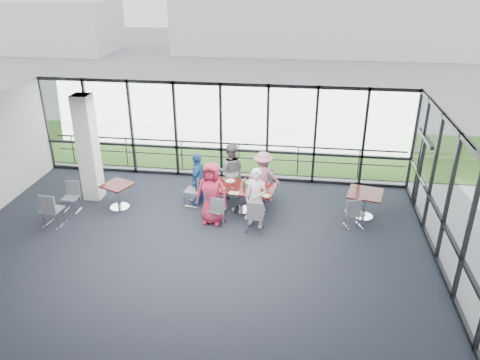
# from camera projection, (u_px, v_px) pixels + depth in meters

# --- Properties ---
(floor) EXTENTS (12.00, 10.00, 0.02)m
(floor) POSITION_uv_depth(u_px,v_px,m) (186.00, 262.00, 11.22)
(floor) COLOR #202430
(floor) RESTS_ON ground
(ceiling) EXTENTS (12.00, 10.00, 0.04)m
(ceiling) POSITION_uv_depth(u_px,v_px,m) (178.00, 136.00, 9.88)
(ceiling) COLOR silver
(ceiling) RESTS_ON ground
(curtain_wall_back) EXTENTS (12.00, 0.10, 3.20)m
(curtain_wall_back) POSITION_uv_depth(u_px,v_px,m) (221.00, 132.00, 15.04)
(curtain_wall_back) COLOR white
(curtain_wall_back) RESTS_ON ground
(curtain_wall_right) EXTENTS (0.10, 10.00, 3.20)m
(curtain_wall_right) POSITION_uv_depth(u_px,v_px,m) (461.00, 221.00, 9.79)
(curtain_wall_right) COLOR white
(curtain_wall_right) RESTS_ON ground
(exit_door) EXTENTS (0.12, 1.60, 2.10)m
(exit_door) POSITION_uv_depth(u_px,v_px,m) (420.00, 174.00, 13.39)
(exit_door) COLOR black
(exit_door) RESTS_ON ground
(structural_column) EXTENTS (0.50, 0.50, 3.20)m
(structural_column) POSITION_uv_depth(u_px,v_px,m) (88.00, 148.00, 13.70)
(structural_column) COLOR white
(structural_column) RESTS_ON ground
(apron) EXTENTS (80.00, 70.00, 0.02)m
(apron) POSITION_uv_depth(u_px,v_px,m) (242.00, 130.00, 20.22)
(apron) COLOR gray
(apron) RESTS_ON ground
(grass_strip) EXTENTS (80.00, 5.00, 0.01)m
(grass_strip) POSITION_uv_depth(u_px,v_px,m) (235.00, 146.00, 18.41)
(grass_strip) COLOR #345F1E
(grass_strip) RESTS_ON ground
(hangar_main) EXTENTS (24.00, 10.00, 6.00)m
(hangar_main) POSITION_uv_depth(u_px,v_px,m) (327.00, 12.00, 38.24)
(hangar_main) COLOR silver
(hangar_main) RESTS_ON ground
(hangar_aux) EXTENTS (10.00, 6.00, 4.00)m
(hangar_aux) POSITION_uv_depth(u_px,v_px,m) (52.00, 26.00, 37.84)
(hangar_aux) COLOR silver
(hangar_aux) RESTS_ON ground
(guard_rail) EXTENTS (12.00, 0.06, 0.06)m
(guard_rail) POSITION_uv_depth(u_px,v_px,m) (225.00, 157.00, 16.04)
(guard_rail) COLOR #2D2D33
(guard_rail) RESTS_ON ground
(main_table) EXTENTS (2.02, 1.29, 0.75)m
(main_table) POSITION_uv_depth(u_px,v_px,m) (241.00, 191.00, 13.34)
(main_table) COLOR #380F0E
(main_table) RESTS_ON ground
(side_table_left) EXTENTS (0.98, 0.98, 0.75)m
(side_table_left) POSITION_uv_depth(u_px,v_px,m) (118.00, 189.00, 13.49)
(side_table_left) COLOR #380F0E
(side_table_left) RESTS_ON ground
(side_table_right) EXTENTS (1.09, 1.09, 0.75)m
(side_table_right) POSITION_uv_depth(u_px,v_px,m) (365.00, 196.00, 12.98)
(side_table_right) COLOR #380F0E
(side_table_right) RESTS_ON ground
(diner_near_left) EXTENTS (0.92, 0.66, 1.77)m
(diner_near_left) POSITION_uv_depth(u_px,v_px,m) (212.00, 193.00, 12.61)
(diner_near_left) COLOR #C62747
(diner_near_left) RESTS_ON ground
(diner_near_right) EXTENTS (0.72, 0.61, 1.67)m
(diner_near_right) POSITION_uv_depth(u_px,v_px,m) (256.00, 198.00, 12.45)
(diner_near_right) COLOR white
(diner_near_right) RESTS_ON ground
(diner_far_left) EXTENTS (0.86, 0.56, 1.72)m
(diner_far_left) POSITION_uv_depth(u_px,v_px,m) (231.00, 171.00, 14.03)
(diner_far_left) COLOR slate
(diner_far_left) RESTS_ON ground
(diner_far_right) EXTENTS (1.04, 0.58, 1.57)m
(diner_far_right) POSITION_uv_depth(u_px,v_px,m) (263.00, 177.00, 13.83)
(diner_far_right) COLOR #CC7A8F
(diner_far_right) RESTS_ON ground
(diner_end) EXTENTS (0.57, 0.97, 1.60)m
(diner_end) POSITION_uv_depth(u_px,v_px,m) (198.00, 179.00, 13.64)
(diner_end) COLOR #265B9D
(diner_end) RESTS_ON ground
(chair_main_nl) EXTENTS (0.52, 0.52, 0.85)m
(chair_main_nl) POSITION_uv_depth(u_px,v_px,m) (216.00, 210.00, 12.72)
(chair_main_nl) COLOR slate
(chair_main_nl) RESTS_ON ground
(chair_main_nr) EXTENTS (0.49, 0.49, 0.92)m
(chair_main_nr) POSITION_uv_depth(u_px,v_px,m) (255.00, 216.00, 12.35)
(chair_main_nr) COLOR slate
(chair_main_nr) RESTS_ON ground
(chair_main_fl) EXTENTS (0.53, 0.53, 0.84)m
(chair_main_fl) POSITION_uv_depth(u_px,v_px,m) (236.00, 182.00, 14.37)
(chair_main_fl) COLOR slate
(chair_main_fl) RESTS_ON ground
(chair_main_fr) EXTENTS (0.44, 0.44, 0.89)m
(chair_main_fr) POSITION_uv_depth(u_px,v_px,m) (265.00, 185.00, 14.10)
(chair_main_fr) COLOR slate
(chair_main_fr) RESTS_ON ground
(chair_main_end) EXTENTS (0.51, 0.51, 0.92)m
(chair_main_end) POSITION_uv_depth(u_px,v_px,m) (193.00, 191.00, 13.72)
(chair_main_end) COLOR slate
(chair_main_end) RESTS_ON ground
(chair_spare_la) EXTENTS (0.53, 0.53, 0.98)m
(chair_spare_la) POSITION_uv_depth(u_px,v_px,m) (52.00, 209.00, 12.60)
(chair_spare_la) COLOR slate
(chair_spare_la) RESTS_ON ground
(chair_spare_lb) EXTENTS (0.43, 0.43, 0.86)m
(chair_spare_lb) POSITION_uv_depth(u_px,v_px,m) (71.00, 198.00, 13.37)
(chair_spare_lb) COLOR slate
(chair_spare_lb) RESTS_ON ground
(chair_spare_r) EXTENTS (0.56, 0.56, 0.88)m
(chair_spare_r) POSITION_uv_depth(u_px,v_px,m) (355.00, 213.00, 12.53)
(chair_spare_r) COLOR slate
(chair_spare_r) RESTS_ON ground
(plate_nl) EXTENTS (0.25, 0.25, 0.01)m
(plate_nl) POSITION_uv_depth(u_px,v_px,m) (220.00, 188.00, 13.17)
(plate_nl) COLOR white
(plate_nl) RESTS_ON main_table
(plate_nr) EXTENTS (0.26, 0.26, 0.01)m
(plate_nr) POSITION_uv_depth(u_px,v_px,m) (256.00, 195.00, 12.82)
(plate_nr) COLOR white
(plate_nr) RESTS_ON main_table
(plate_fl) EXTENTS (0.28, 0.28, 0.01)m
(plate_fl) POSITION_uv_depth(u_px,v_px,m) (230.00, 181.00, 13.64)
(plate_fl) COLOR white
(plate_fl) RESTS_ON main_table
(plate_fr) EXTENTS (0.26, 0.26, 0.01)m
(plate_fr) POSITION_uv_depth(u_px,v_px,m) (261.00, 184.00, 13.45)
(plate_fr) COLOR white
(plate_fr) RESTS_ON main_table
(plate_end) EXTENTS (0.26, 0.26, 0.01)m
(plate_end) POSITION_uv_depth(u_px,v_px,m) (214.00, 183.00, 13.53)
(plate_end) COLOR white
(plate_end) RESTS_ON main_table
(tumbler_a) EXTENTS (0.06, 0.06, 0.13)m
(tumbler_a) POSITION_uv_depth(u_px,v_px,m) (232.00, 188.00, 13.07)
(tumbler_a) COLOR white
(tumbler_a) RESTS_ON main_table
(tumbler_b) EXTENTS (0.07, 0.07, 0.15)m
(tumbler_b) POSITION_uv_depth(u_px,v_px,m) (250.00, 188.00, 13.06)
(tumbler_b) COLOR white
(tumbler_b) RESTS_ON main_table
(tumbler_c) EXTENTS (0.07, 0.07, 0.14)m
(tumbler_c) POSITION_uv_depth(u_px,v_px,m) (245.00, 181.00, 13.49)
(tumbler_c) COLOR white
(tumbler_c) RESTS_ON main_table
(tumbler_d) EXTENTS (0.08, 0.08, 0.15)m
(tumbler_d) POSITION_uv_depth(u_px,v_px,m) (219.00, 185.00, 13.23)
(tumbler_d) COLOR white
(tumbler_d) RESTS_ON main_table
(menu_a) EXTENTS (0.31, 0.24, 0.00)m
(menu_a) POSITION_uv_depth(u_px,v_px,m) (234.00, 193.00, 12.92)
(menu_a) COLOR silver
(menu_a) RESTS_ON main_table
(menu_b) EXTENTS (0.35, 0.33, 0.00)m
(menu_b) POSITION_uv_depth(u_px,v_px,m) (265.00, 195.00, 12.80)
(menu_b) COLOR silver
(menu_b) RESTS_ON main_table
(menu_c) EXTENTS (0.32, 0.23, 0.00)m
(menu_c) POSITION_uv_depth(u_px,v_px,m) (249.00, 182.00, 13.56)
(menu_c) COLOR silver
(menu_c) RESTS_ON main_table
(condiment_caddy) EXTENTS (0.10, 0.07, 0.04)m
(condiment_caddy) POSITION_uv_depth(u_px,v_px,m) (244.00, 186.00, 13.30)
(condiment_caddy) COLOR black
(condiment_caddy) RESTS_ON main_table
(ketchup_bottle) EXTENTS (0.06, 0.06, 0.18)m
(ketchup_bottle) POSITION_uv_depth(u_px,v_px,m) (244.00, 184.00, 13.27)
(ketchup_bottle) COLOR #981F01
(ketchup_bottle) RESTS_ON main_table
(green_bottle) EXTENTS (0.05, 0.05, 0.20)m
(green_bottle) POSITION_uv_depth(u_px,v_px,m) (244.00, 184.00, 13.21)
(green_bottle) COLOR #237B41
(green_bottle) RESTS_ON main_table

